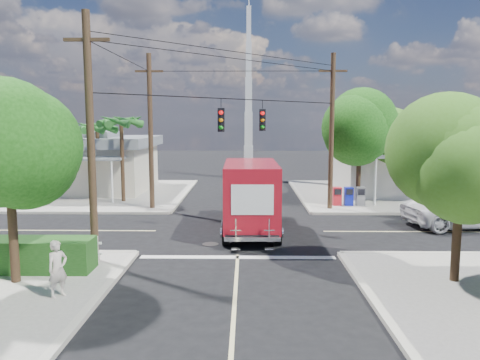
{
  "coord_description": "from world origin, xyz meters",
  "views": [
    {
      "loc": [
        0.34,
        -21.74,
        5.22
      ],
      "look_at": [
        0.0,
        2.0,
        2.2
      ],
      "focal_mm": 35.0,
      "sensor_mm": 36.0,
      "label": 1
    }
  ],
  "objects": [
    {
      "name": "radio_tower",
      "position": [
        0.5,
        20.0,
        5.64
      ],
      "size": [
        0.8,
        0.8,
        17.0
      ],
      "color": "silver",
      "rests_on": "ground"
    },
    {
      "name": "hedge_sw",
      "position": [
        -8.0,
        -6.4,
        0.69
      ],
      "size": [
        6.2,
        1.2,
        1.1
      ],
      "primitive_type": "cube",
      "color": "#153F11",
      "rests_on": "sidewalk_sw"
    },
    {
      "name": "tree_ne_front",
      "position": [
        7.21,
        6.76,
        4.77
      ],
      "size": [
        4.21,
        4.14,
        6.66
      ],
      "color": "#422D1C",
      "rests_on": "sidewalk_ne"
    },
    {
      "name": "tree_sw_front",
      "position": [
        -6.99,
        -7.54,
        4.33
      ],
      "size": [
        3.88,
        3.78,
        6.03
      ],
      "color": "#422D1C",
      "rests_on": "sidewalk_sw"
    },
    {
      "name": "parked_car",
      "position": [
        11.14,
        1.1,
        0.82
      ],
      "size": [
        6.28,
        3.62,
        1.65
      ],
      "primitive_type": "imported",
      "rotation": [
        0.0,
        0.0,
        1.73
      ],
      "color": "silver",
      "rests_on": "ground"
    },
    {
      "name": "vending_boxes",
      "position": [
        6.5,
        6.2,
        0.69
      ],
      "size": [
        1.9,
        0.5,
        1.1
      ],
      "color": "red",
      "rests_on": "sidewalk_ne"
    },
    {
      "name": "sidewalk_nw",
      "position": [
        -10.88,
        10.88,
        0.07
      ],
      "size": [
        14.12,
        14.12,
        0.14
      ],
      "color": "gray",
      "rests_on": "ground"
    },
    {
      "name": "utility_poles",
      "position": [
        -1.58,
        1.6,
        4.67
      ],
      "size": [
        12.0,
        10.68,
        9.0
      ],
      "color": "#473321",
      "rests_on": "ground"
    },
    {
      "name": "picket_fence",
      "position": [
        -7.8,
        -5.6,
        0.68
      ],
      "size": [
        5.94,
        0.06,
        1.0
      ],
      "color": "silver",
      "rests_on": "sidewalk_sw"
    },
    {
      "name": "ground",
      "position": [
        0.0,
        0.0,
        0.0
      ],
      "size": [
        120.0,
        120.0,
        0.0
      ],
      "primitive_type": "plane",
      "color": "black",
      "rests_on": "ground"
    },
    {
      "name": "pedestrian",
      "position": [
        -5.11,
        -8.77,
        0.98
      ],
      "size": [
        0.69,
        0.73,
        1.67
      ],
      "primitive_type": "imported",
      "rotation": [
        0.0,
        0.0,
        0.94
      ],
      "color": "beige",
      "rests_on": "sidewalk_sw"
    },
    {
      "name": "palm_nw_front",
      "position": [
        -7.5,
        7.5,
        5.04
      ],
      "size": [
        3.01,
        3.08,
        5.59
      ],
      "color": "#422D1C",
      "rests_on": "sidewalk_nw"
    },
    {
      "name": "tree_se",
      "position": [
        7.01,
        -7.24,
        4.04
      ],
      "size": [
        3.67,
        3.54,
        5.62
      ],
      "color": "#422D1C",
      "rests_on": "sidewalk_se"
    },
    {
      "name": "delivery_truck",
      "position": [
        0.53,
        0.12,
        1.68
      ],
      "size": [
        2.57,
        7.71,
        3.31
      ],
      "color": "black",
      "rests_on": "ground"
    },
    {
      "name": "tree_ne_back",
      "position": [
        9.81,
        8.96,
        4.19
      ],
      "size": [
        3.77,
        3.66,
        5.82
      ],
      "color": "#422D1C",
      "rests_on": "sidewalk_ne"
    },
    {
      "name": "road_markings",
      "position": [
        0.0,
        -1.47,
        0.01
      ],
      "size": [
        32.0,
        32.0,
        0.01
      ],
      "color": "beige",
      "rests_on": "ground"
    },
    {
      "name": "sidewalk_ne",
      "position": [
        10.88,
        10.88,
        0.07
      ],
      "size": [
        14.12,
        14.12,
        0.14
      ],
      "color": "gray",
      "rests_on": "ground"
    },
    {
      "name": "palm_nw_back",
      "position": [
        -9.5,
        9.0,
        4.67
      ],
      "size": [
        3.01,
        3.08,
        5.19
      ],
      "color": "#422D1C",
      "rests_on": "sidewalk_nw"
    },
    {
      "name": "building_nw",
      "position": [
        -12.0,
        12.46,
        2.22
      ],
      "size": [
        10.8,
        10.2,
        4.3
      ],
      "color": "beige",
      "rests_on": "sidewalk_nw"
    },
    {
      "name": "building_ne",
      "position": [
        12.5,
        11.97,
        2.32
      ],
      "size": [
        11.8,
        10.2,
        4.5
      ],
      "color": "beige",
      "rests_on": "sidewalk_ne"
    }
  ]
}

